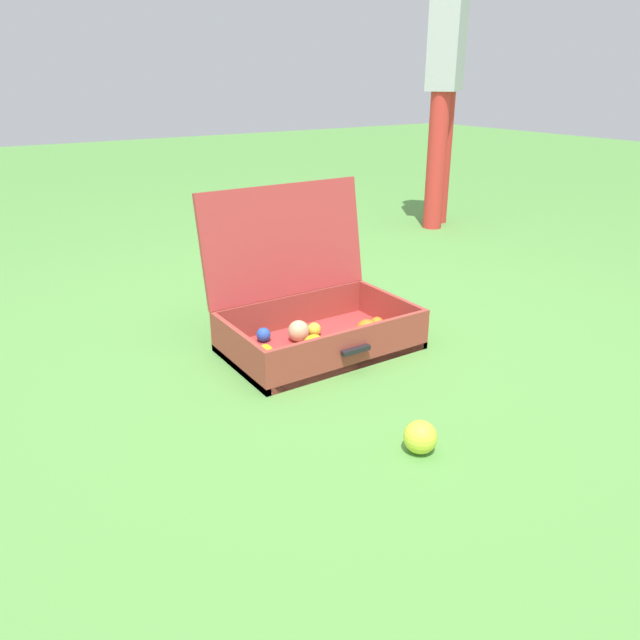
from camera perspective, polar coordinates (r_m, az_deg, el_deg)
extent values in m
plane|color=#569342|center=(2.20, 0.42, -3.42)|extent=(16.00, 16.00, 0.00)
cube|color=#B23838|center=(2.25, 0.00, -2.46)|extent=(0.67, 0.42, 0.03)
cube|color=#9E3D33|center=(2.08, -7.60, -2.90)|extent=(0.02, 0.42, 0.15)
cube|color=#9E3D33|center=(2.41, 6.56, 0.69)|extent=(0.02, 0.42, 0.15)
cube|color=#9E3D33|center=(2.07, 3.02, -2.79)|extent=(0.64, 0.02, 0.15)
cube|color=#9E3D33|center=(2.38, -2.63, 0.60)|extent=(0.64, 0.02, 0.15)
cube|color=#B23838|center=(2.33, -3.30, 7.38)|extent=(0.67, 0.09, 0.42)
cube|color=black|center=(2.06, 3.37, -2.83)|extent=(0.11, 0.02, 0.02)
sphere|color=#CCDB38|center=(2.30, -0.54, -0.88)|extent=(0.05, 0.05, 0.05)
sphere|color=orange|center=(2.26, 4.40, -0.95)|extent=(0.08, 0.08, 0.08)
sphere|color=yellow|center=(2.11, -5.11, -3.02)|extent=(0.06, 0.06, 0.06)
sphere|color=orange|center=(2.36, 5.34, -0.33)|extent=(0.05, 0.05, 0.05)
sphere|color=#D1B784|center=(2.25, -2.00, -1.03)|extent=(0.08, 0.08, 0.08)
sphere|color=navy|center=(2.12, 1.90, -3.07)|extent=(0.05, 0.05, 0.05)
sphere|color=blue|center=(2.07, -2.49, -3.64)|extent=(0.05, 0.05, 0.05)
sphere|color=#CCDB38|center=(2.22, -8.15, -1.99)|extent=(0.05, 0.05, 0.05)
sphere|color=blue|center=(2.26, -5.29, -1.37)|extent=(0.05, 0.05, 0.05)
sphere|color=yellow|center=(2.13, -0.55, -2.39)|extent=(0.08, 0.08, 0.08)
sphere|color=#CCDB38|center=(1.68, 9.31, -10.70)|extent=(0.09, 0.09, 0.09)
cylinder|color=red|center=(4.24, 11.25, 14.51)|extent=(0.12, 0.12, 0.84)
cylinder|color=red|center=(4.07, 10.77, 14.24)|extent=(0.12, 0.12, 0.84)
cube|color=#B2B2B7|center=(4.13, 11.80, 24.41)|extent=(0.36, 0.33, 0.61)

